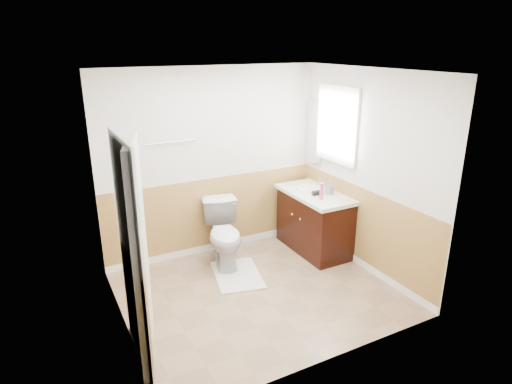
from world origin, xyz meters
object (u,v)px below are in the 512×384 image
toilet (224,234)px  bath_mat (237,275)px  vanity_cabinet (314,223)px  lotion_bottle (322,191)px  soap_dispenser (330,188)px

toilet → bath_mat: (0.00, -0.38, -0.40)m
toilet → vanity_cabinet: toilet is taller
bath_mat → vanity_cabinet: (1.26, 0.17, 0.39)m
bath_mat → vanity_cabinet: size_ratio=0.73×
bath_mat → vanity_cabinet: 1.33m
toilet → bath_mat: bearing=-76.9°
lotion_bottle → soap_dispenser: lotion_bottle is taller
vanity_cabinet → bath_mat: bearing=-172.5°
lotion_bottle → soap_dispenser: (0.22, 0.12, -0.02)m
bath_mat → lotion_bottle: size_ratio=3.64×
lotion_bottle → soap_dispenser: bearing=29.0°
toilet → soap_dispenser: (1.38, -0.36, 0.53)m
bath_mat → toilet: bearing=90.0°
lotion_bottle → soap_dispenser: size_ratio=1.22×
vanity_cabinet → soap_dispenser: size_ratio=6.08×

